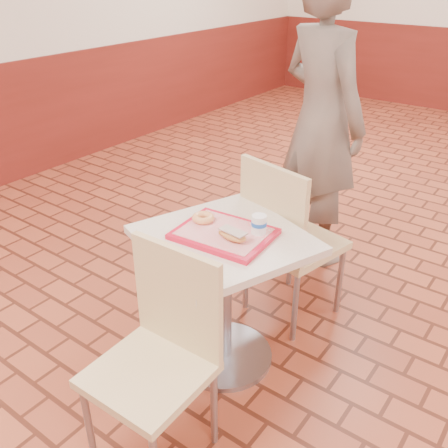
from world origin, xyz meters
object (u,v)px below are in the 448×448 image
Objects in this scene: serving_tray at (224,234)px; paper_cup at (259,224)px; chair_main_front at (161,348)px; main_table at (224,279)px; chair_main_back at (286,235)px; ring_donut at (203,218)px; customer at (321,121)px; long_john_donut at (232,235)px.

paper_cup reaches higher than serving_tray.
chair_main_front is 0.66m from paper_cup.
chair_main_front is (0.09, -0.52, 0.01)m from main_table.
chair_main_back is 9.14× the size of ring_donut.
customer reaches higher than chair_main_back.
customer is 12.24× the size of long_john_donut.
chair_main_back is at bearing 66.92° from ring_donut.
main_table is at bearing 95.78° from chair_main_back.
chair_main_front is 0.48× the size of customer.
customer is 4.47× the size of serving_tray.
customer is 1.25m from long_john_donut.
long_john_donut is (0.07, -0.03, 0.03)m from serving_tray.
ring_donut is 0.68× the size of long_john_donut.
long_john_donut is at bearing 104.22° from chair_main_back.
paper_cup is at bearing 85.33° from chair_main_front.
customer is at bearing -61.47° from chair_main_back.
chair_main_back is (0.05, 0.46, 0.04)m from main_table.
chair_main_front is 1.77m from customer.
customer reaches higher than chair_main_front.
ring_donut is 1.21× the size of paper_cup.
chair_main_front is 10.45× the size of paper_cup.
customer is 1.17m from ring_donut.
long_john_donut is at bearing -15.50° from ring_donut.
customer reaches higher than paper_cup.
paper_cup is at bearing 62.45° from long_john_donut.
main_table is 0.80× the size of chair_main_front.
main_table is 8.40× the size of paper_cup.
main_table is 0.33m from paper_cup.
main_table is 6.93× the size of ring_donut.
chair_main_back is at bearing 83.22° from main_table.
chair_main_front is 0.64m from ring_donut.
long_john_donut is 1.78× the size of paper_cup.
customer is 17.96× the size of ring_donut.
main_table is 0.76× the size of chair_main_back.
chair_main_back reaches higher than chair_main_front.
customer is at bearing 97.32° from serving_tray.
serving_tray is (-0.05, -0.46, 0.20)m from chair_main_back.
chair_main_front is at bearing -87.30° from long_john_donut.
ring_donut is 0.27m from paper_cup.
serving_tray is 0.14m from ring_donut.
chair_main_back reaches higher than ring_donut.
paper_cup reaches higher than long_john_donut.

